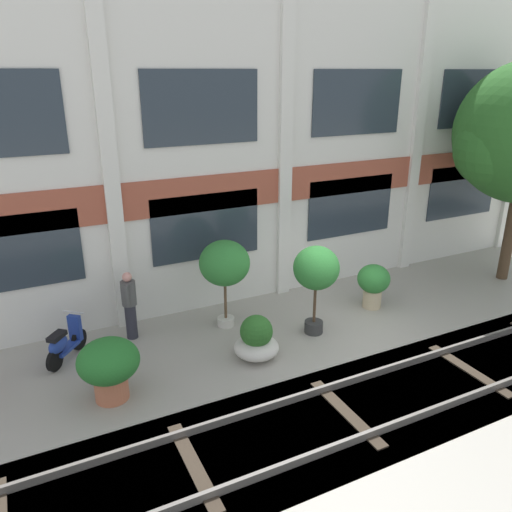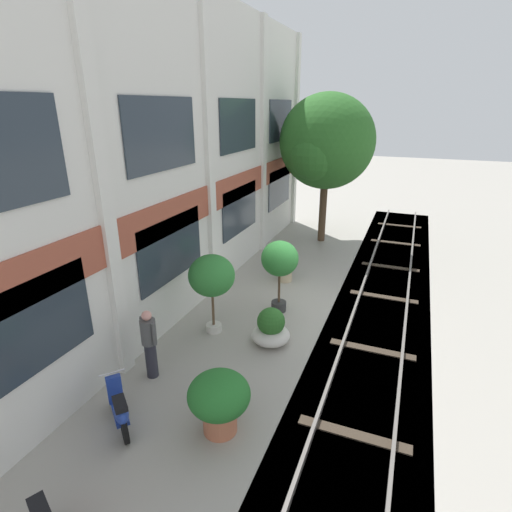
{
  "view_description": "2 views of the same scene",
  "coord_description": "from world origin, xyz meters",
  "px_view_note": "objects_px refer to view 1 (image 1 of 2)",
  "views": [
    {
      "loc": [
        -6.45,
        -8.62,
        5.96
      ],
      "look_at": [
        -1.31,
        1.82,
        1.63
      ],
      "focal_mm": 35.0,
      "sensor_mm": 36.0,
      "label": 1
    },
    {
      "loc": [
        -10.63,
        -2.94,
        5.83
      ],
      "look_at": [
        -0.41,
        1.13,
        1.62
      ],
      "focal_mm": 28.0,
      "sensor_mm": 36.0,
      "label": 2
    }
  ],
  "objects_px": {
    "scooter_second_parked": "(64,343)",
    "potted_plant_terracotta_small": "(225,264)",
    "resident_by_doorway": "(129,303)",
    "potted_plant_stone_basin": "(373,282)",
    "potted_plant_wide_bowl": "(256,340)",
    "potted_plant_glazed_jar": "(109,365)",
    "potted_plant_tall_urn": "(316,271)"
  },
  "relations": [
    {
      "from": "potted_plant_glazed_jar",
      "to": "resident_by_doorway",
      "type": "distance_m",
      "value": 2.35
    },
    {
      "from": "potted_plant_stone_basin",
      "to": "potted_plant_wide_bowl",
      "type": "xyz_separation_m",
      "value": [
        -3.87,
        -0.86,
        -0.31
      ]
    },
    {
      "from": "potted_plant_glazed_jar",
      "to": "potted_plant_tall_urn",
      "type": "xyz_separation_m",
      "value": [
        4.9,
        0.48,
        0.86
      ]
    },
    {
      "from": "potted_plant_terracotta_small",
      "to": "resident_by_doorway",
      "type": "relative_size",
      "value": 1.32
    },
    {
      "from": "potted_plant_glazed_jar",
      "to": "resident_by_doorway",
      "type": "xyz_separation_m",
      "value": [
        0.9,
        2.17,
        0.15
      ]
    },
    {
      "from": "potted_plant_terracotta_small",
      "to": "resident_by_doorway",
      "type": "distance_m",
      "value": 2.39
    },
    {
      "from": "potted_plant_glazed_jar",
      "to": "potted_plant_stone_basin",
      "type": "height_order",
      "value": "potted_plant_glazed_jar"
    },
    {
      "from": "scooter_second_parked",
      "to": "potted_plant_stone_basin",
      "type": "bearing_deg",
      "value": -55.71
    },
    {
      "from": "potted_plant_wide_bowl",
      "to": "potted_plant_tall_urn",
      "type": "bearing_deg",
      "value": 12.1
    },
    {
      "from": "potted_plant_terracotta_small",
      "to": "potted_plant_tall_urn",
      "type": "xyz_separation_m",
      "value": [
        1.76,
        -1.28,
        -0.02
      ]
    },
    {
      "from": "potted_plant_terracotta_small",
      "to": "potted_plant_wide_bowl",
      "type": "distance_m",
      "value": 2.05
    },
    {
      "from": "potted_plant_tall_urn",
      "to": "potted_plant_stone_basin",
      "type": "bearing_deg",
      "value": 12.87
    },
    {
      "from": "potted_plant_terracotta_small",
      "to": "scooter_second_parked",
      "type": "xyz_separation_m",
      "value": [
        -3.77,
        0.03,
        -1.19
      ]
    },
    {
      "from": "potted_plant_tall_urn",
      "to": "potted_plant_wide_bowl",
      "type": "height_order",
      "value": "potted_plant_tall_urn"
    },
    {
      "from": "potted_plant_terracotta_small",
      "to": "potted_plant_tall_urn",
      "type": "height_order",
      "value": "potted_plant_terracotta_small"
    },
    {
      "from": "potted_plant_wide_bowl",
      "to": "scooter_second_parked",
      "type": "xyz_separation_m",
      "value": [
        -3.81,
        1.68,
        0.03
      ]
    },
    {
      "from": "potted_plant_terracotta_small",
      "to": "potted_plant_stone_basin",
      "type": "xyz_separation_m",
      "value": [
        3.91,
        -0.79,
        -0.9
      ]
    },
    {
      "from": "potted_plant_stone_basin",
      "to": "potted_plant_wide_bowl",
      "type": "distance_m",
      "value": 3.98
    },
    {
      "from": "potted_plant_glazed_jar",
      "to": "potted_plant_terracotta_small",
      "type": "xyz_separation_m",
      "value": [
        3.13,
        1.76,
        0.88
      ]
    },
    {
      "from": "potted_plant_glazed_jar",
      "to": "potted_plant_stone_basin",
      "type": "xyz_separation_m",
      "value": [
        7.04,
        0.97,
        -0.03
      ]
    },
    {
      "from": "potted_plant_glazed_jar",
      "to": "potted_plant_terracotta_small",
      "type": "height_order",
      "value": "potted_plant_terracotta_small"
    },
    {
      "from": "potted_plant_tall_urn",
      "to": "scooter_second_parked",
      "type": "distance_m",
      "value": 5.81
    },
    {
      "from": "potted_plant_glazed_jar",
      "to": "potted_plant_wide_bowl",
      "type": "distance_m",
      "value": 3.19
    },
    {
      "from": "scooter_second_parked",
      "to": "potted_plant_terracotta_small",
      "type": "bearing_deg",
      "value": -50.13
    },
    {
      "from": "potted_plant_stone_basin",
      "to": "scooter_second_parked",
      "type": "xyz_separation_m",
      "value": [
        -7.68,
        0.82,
        -0.28
      ]
    },
    {
      "from": "potted_plant_stone_basin",
      "to": "resident_by_doorway",
      "type": "height_order",
      "value": "resident_by_doorway"
    },
    {
      "from": "potted_plant_tall_urn",
      "to": "potted_plant_stone_basin",
      "type": "distance_m",
      "value": 2.37
    },
    {
      "from": "potted_plant_glazed_jar",
      "to": "potted_plant_wide_bowl",
      "type": "xyz_separation_m",
      "value": [
        3.17,
        0.11,
        -0.34
      ]
    },
    {
      "from": "potted_plant_glazed_jar",
      "to": "potted_plant_terracotta_small",
      "type": "relative_size",
      "value": 0.56
    },
    {
      "from": "potted_plant_terracotta_small",
      "to": "potted_plant_stone_basin",
      "type": "relative_size",
      "value": 1.84
    },
    {
      "from": "potted_plant_glazed_jar",
      "to": "resident_by_doorway",
      "type": "relative_size",
      "value": 0.75
    },
    {
      "from": "potted_plant_terracotta_small",
      "to": "potted_plant_glazed_jar",
      "type": "bearing_deg",
      "value": -150.71
    }
  ]
}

